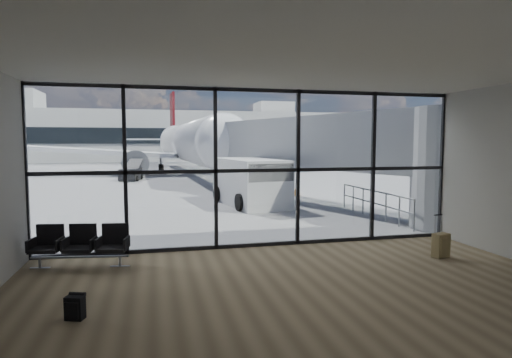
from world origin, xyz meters
name	(u,v)px	position (x,y,z in m)	size (l,w,h in m)	color
ground	(178,168)	(0.00, 40.00, 0.00)	(220.00, 220.00, 0.00)	slate
lounge_shell	(323,162)	(0.00, -4.80, 2.65)	(12.02, 8.01, 4.51)	brown
glass_curtain_wall	(258,169)	(0.00, 0.00, 2.25)	(12.10, 0.12, 4.50)	white
jet_bridge	(323,147)	(4.90, 7.07, 2.76)	(8.00, 16.50, 4.33)	#A7AAAD
apron_railing	(374,200)	(5.60, 3.50, 0.72)	(0.06, 5.46, 1.11)	gray
far_terminal	(167,135)	(-0.59, 61.97, 4.21)	(80.00, 12.20, 11.00)	#ABABA6
tree_3	(13,133)	(-27.00, 72.00, 4.63)	(4.95, 4.95, 7.12)	#382619
tree_4	(49,130)	(-21.00, 72.00, 5.25)	(5.61, 5.61, 8.07)	#382619
tree_5	(85,127)	(-15.00, 72.00, 5.88)	(6.27, 6.27, 9.03)	#382619
seating_row	(81,243)	(-4.61, -0.89, 0.56)	(2.27, 0.97, 1.01)	gray
backpack	(75,308)	(-4.21, -4.24, 0.22)	(0.35, 0.34, 0.45)	black
suitcase	(441,245)	(4.34, -2.29, 0.34)	(0.46, 0.37, 1.12)	olive
airliner	(189,143)	(0.57, 31.10, 2.93)	(32.25, 37.38, 9.62)	white
service_van	(251,181)	(1.64, 8.06, 1.13)	(3.07, 5.34, 2.20)	silver
belt_loader	(131,173)	(-4.61, 23.34, 0.55)	(1.83, 3.72, 1.64)	black
traffic_cone_b	(263,185)	(4.00, 14.91, 0.26)	(0.38, 0.38, 0.54)	orange
traffic_cone_c	(296,191)	(5.00, 11.19, 0.26)	(0.39, 0.39, 0.56)	orange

